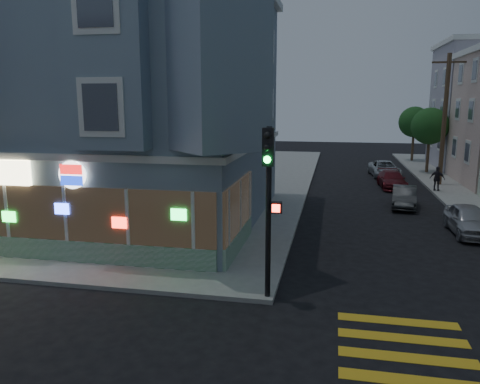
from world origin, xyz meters
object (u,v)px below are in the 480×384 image
(utility_pole, at_px, (445,118))
(parked_car_a, at_px, (469,220))
(street_tree_near, at_px, (430,126))
(parked_car_d, at_px, (385,169))
(parked_car_c, at_px, (392,180))
(traffic_signal, at_px, (269,185))
(parked_car_b, at_px, (404,197))
(street_tree_far, at_px, (414,122))
(pedestrian_b, at_px, (437,179))

(utility_pole, xyz_separation_m, parked_car_a, (-1.30, -12.76, -4.13))
(street_tree_near, distance_m, parked_car_a, 19.10)
(street_tree_near, relative_size, parked_car_d, 1.17)
(utility_pole, distance_m, parked_car_c, 5.59)
(street_tree_near, xyz_separation_m, traffic_signal, (-9.38, -27.83, -0.34))
(parked_car_a, xyz_separation_m, parked_car_b, (-2.10, 5.20, -0.07))
(street_tree_far, relative_size, pedestrian_b, 3.30)
(utility_pole, distance_m, pedestrian_b, 4.74)
(parked_car_b, distance_m, traffic_signal, 15.68)
(utility_pole, bearing_deg, parked_car_a, -95.82)
(utility_pole, relative_size, traffic_signal, 1.77)
(street_tree_far, bearing_deg, parked_car_d, -109.42)
(parked_car_a, distance_m, parked_car_d, 16.68)
(street_tree_near, xyz_separation_m, pedestrian_b, (-0.90, -8.68, -2.98))
(street_tree_near, relative_size, parked_car_c, 1.31)
(parked_car_c, height_order, traffic_signal, traffic_signal)
(traffic_signal, bearing_deg, parked_car_a, 44.21)
(parked_car_b, bearing_deg, parked_car_c, 97.29)
(street_tree_near, bearing_deg, parked_car_d, -148.42)
(pedestrian_b, height_order, traffic_signal, traffic_signal)
(parked_car_a, relative_size, parked_car_d, 0.87)
(parked_car_b, bearing_deg, utility_pole, 73.08)
(parked_car_c, bearing_deg, parked_car_d, 86.39)
(street_tree_far, bearing_deg, parked_car_a, -93.21)
(parked_car_b, relative_size, parked_car_c, 0.90)
(street_tree_far, xyz_separation_m, pedestrian_b, (-0.90, -16.68, -2.98))
(street_tree_near, bearing_deg, pedestrian_b, -95.92)
(pedestrian_b, bearing_deg, utility_pole, -80.58)
(pedestrian_b, height_order, parked_car_c, pedestrian_b)
(parked_car_c, bearing_deg, pedestrian_b, -28.71)
(pedestrian_b, distance_m, parked_car_c, 3.00)
(utility_pole, xyz_separation_m, parked_car_d, (-3.40, 3.79, -4.17))
(parked_car_b, height_order, parked_car_d, parked_car_d)
(pedestrian_b, relative_size, parked_car_d, 0.36)
(street_tree_far, bearing_deg, parked_car_c, -103.15)
(parked_car_b, relative_size, parked_car_d, 0.81)
(street_tree_near, bearing_deg, street_tree_far, 90.00)
(street_tree_far, height_order, parked_car_d, street_tree_far)
(traffic_signal, bearing_deg, street_tree_far, 70.53)
(parked_car_c, height_order, parked_car_d, parked_car_d)
(parked_car_d, bearing_deg, parked_car_b, -95.06)
(utility_pole, bearing_deg, parked_car_c, -157.43)
(parked_car_a, bearing_deg, traffic_signal, -131.99)
(pedestrian_b, height_order, parked_car_b, pedestrian_b)
(parked_car_a, height_order, traffic_signal, traffic_signal)
(pedestrian_b, distance_m, parked_car_b, 5.59)
(street_tree_far, relative_size, traffic_signal, 1.04)
(parked_car_b, bearing_deg, parked_car_a, -60.72)
(parked_car_d, bearing_deg, street_tree_near, 26.52)
(utility_pole, relative_size, parked_car_b, 2.47)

